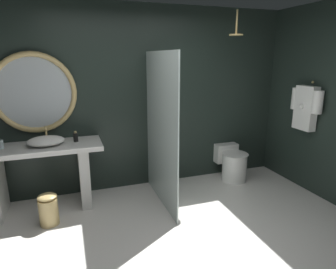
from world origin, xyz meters
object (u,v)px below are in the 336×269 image
object	(u,v)px
round_wall_mirror	(34,93)
vessel_sink	(46,141)
waste_bin	(48,209)
soap_dispenser	(76,137)
hanging_bathrobe	(306,105)
tumbler_cup	(1,145)
rain_shower_head	(236,32)
toilet	(232,163)

from	to	relation	value
round_wall_mirror	vessel_sink	bearing A→B (deg)	-71.21
round_wall_mirror	waste_bin	world-z (taller)	round_wall_mirror
soap_dispenser	hanging_bathrobe	size ratio (longest dim) A/B	0.21
tumbler_cup	waste_bin	bearing A→B (deg)	-43.21
tumbler_cup	soap_dispenser	bearing A→B (deg)	1.62
soap_dispenser	rain_shower_head	bearing A→B (deg)	-4.79
tumbler_cup	rain_shower_head	distance (m)	3.30
soap_dispenser	waste_bin	size ratio (longest dim) A/B	0.37
waste_bin	rain_shower_head	bearing A→B (deg)	6.58
round_wall_mirror	hanging_bathrobe	xyz separation A→B (m)	(3.52, -0.85, -0.21)
round_wall_mirror	rain_shower_head	xyz separation A→B (m)	(2.61, -0.41, 0.76)
round_wall_mirror	rain_shower_head	world-z (taller)	rain_shower_head
soap_dispenser	rain_shower_head	world-z (taller)	rain_shower_head
toilet	vessel_sink	bearing A→B (deg)	-179.35
waste_bin	tumbler_cup	bearing A→B (deg)	136.79
vessel_sink	soap_dispenser	world-z (taller)	vessel_sink
tumbler_cup	soap_dispenser	xyz separation A→B (m)	(0.85, 0.02, 0.01)
rain_shower_head	waste_bin	size ratio (longest dim) A/B	0.87
soap_dispenser	round_wall_mirror	xyz separation A→B (m)	(-0.44, 0.23, 0.55)
round_wall_mirror	toilet	xyz separation A→B (m)	(2.77, -0.24, -1.19)
waste_bin	toilet	bearing A→B (deg)	9.73
soap_dispenser	hanging_bathrobe	distance (m)	3.16
round_wall_mirror	waste_bin	distance (m)	1.45
vessel_sink	tumbler_cup	distance (m)	0.50
hanging_bathrobe	toilet	size ratio (longest dim) A/B	1.12
vessel_sink	round_wall_mirror	bearing A→B (deg)	108.79
tumbler_cup	hanging_bathrobe	size ratio (longest dim) A/B	0.15
waste_bin	soap_dispenser	bearing A→B (deg)	51.78
tumbler_cup	soap_dispenser	world-z (taller)	soap_dispenser
vessel_sink	round_wall_mirror	world-z (taller)	round_wall_mirror
waste_bin	round_wall_mirror	bearing A→B (deg)	95.71
round_wall_mirror	toilet	bearing A→B (deg)	-4.92
hanging_bathrobe	toilet	xyz separation A→B (m)	(-0.74, 0.61, -0.97)
tumbler_cup	toilet	xyz separation A→B (m)	(3.18, 0.01, -0.63)
tumbler_cup	hanging_bathrobe	xyz separation A→B (m)	(3.93, -0.60, 0.35)
round_wall_mirror	waste_bin	xyz separation A→B (m)	(0.07, -0.70, -1.26)
tumbler_cup	rain_shower_head	size ratio (longest dim) A/B	0.32
vessel_sink	hanging_bathrobe	size ratio (longest dim) A/B	0.65
tumbler_cup	round_wall_mirror	bearing A→B (deg)	31.66
round_wall_mirror	toilet	world-z (taller)	round_wall_mirror
hanging_bathrobe	waste_bin	xyz separation A→B (m)	(-3.45, 0.15, -1.05)
hanging_bathrobe	vessel_sink	bearing A→B (deg)	170.38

